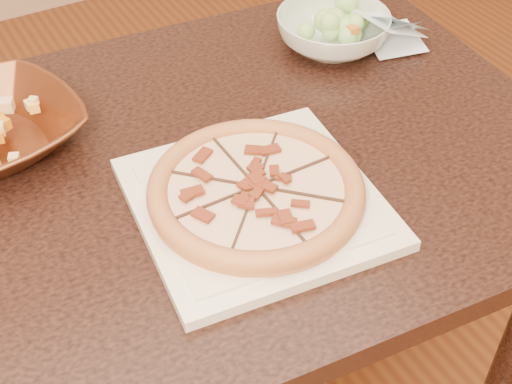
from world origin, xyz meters
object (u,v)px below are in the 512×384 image
(pizza, at_px, (256,190))
(salad_bowl, at_px, (333,31))
(dining_table, at_px, (174,222))
(plate, at_px, (256,202))

(pizza, xyz_separation_m, salad_bowl, (0.34, 0.31, -0.00))
(dining_table, relative_size, pizza, 4.35)
(dining_table, xyz_separation_m, plate, (0.07, -0.14, 0.13))
(salad_bowl, bearing_deg, plate, -137.96)
(plate, bearing_deg, salad_bowl, 42.04)
(dining_table, distance_m, pizza, 0.22)
(dining_table, relative_size, salad_bowl, 6.34)
(dining_table, distance_m, salad_bowl, 0.47)
(pizza, bearing_deg, salad_bowl, 42.04)
(plate, bearing_deg, dining_table, 117.34)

